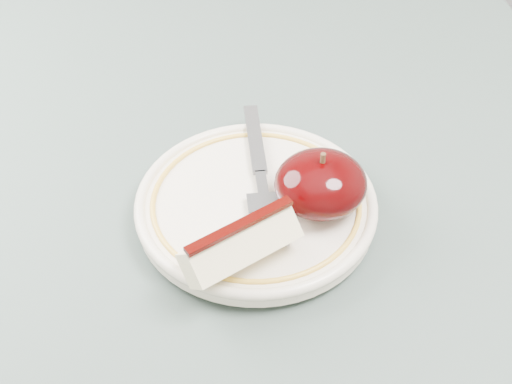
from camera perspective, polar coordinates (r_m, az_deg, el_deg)
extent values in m
cylinder|color=brown|center=(1.20, 9.95, 1.37)|extent=(0.05, 0.05, 0.71)
cube|color=#3F4D47|center=(0.60, -10.64, -2.93)|extent=(0.90, 0.90, 0.04)
cylinder|color=beige|center=(0.57, 0.00, -1.81)|extent=(0.10, 0.10, 0.01)
cylinder|color=beige|center=(0.56, 0.00, -1.17)|extent=(0.19, 0.19, 0.01)
torus|color=beige|center=(0.56, 0.00, -0.81)|extent=(0.19, 0.19, 0.01)
torus|color=gold|center=(0.55, 0.00, -0.71)|extent=(0.16, 0.16, 0.00)
ellipsoid|color=black|center=(0.54, 5.20, 0.67)|extent=(0.07, 0.07, 0.04)
cylinder|color=#472D19|center=(0.52, 5.37, 2.61)|extent=(0.00, 0.00, 0.01)
cube|color=beige|center=(0.50, -1.26, -4.28)|extent=(0.09, 0.07, 0.04)
cube|color=#300301|center=(0.48, -1.30, -2.68)|extent=(0.08, 0.04, 0.00)
cube|color=gray|center=(0.60, -0.08, 4.31)|extent=(0.02, 0.09, 0.00)
cube|color=gray|center=(0.56, 0.46, 0.73)|extent=(0.01, 0.03, 0.00)
cube|color=gray|center=(0.55, 0.71, -0.91)|extent=(0.03, 0.02, 0.00)
cube|color=gray|center=(0.53, 2.28, -2.84)|extent=(0.01, 0.03, 0.00)
cube|color=gray|center=(0.53, 1.44, -2.90)|extent=(0.01, 0.03, 0.00)
cube|color=gray|center=(0.53, 0.60, -2.97)|extent=(0.01, 0.03, 0.00)
cube|color=gray|center=(0.53, -0.24, -3.03)|extent=(0.01, 0.03, 0.00)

